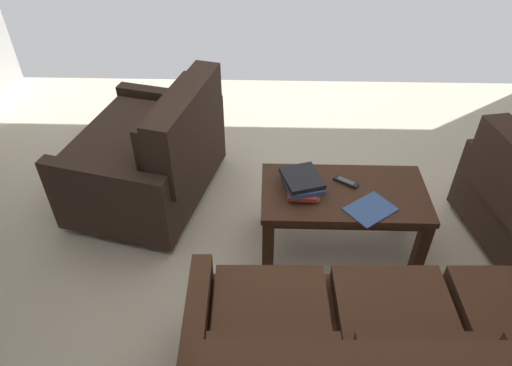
% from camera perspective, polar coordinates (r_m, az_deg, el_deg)
% --- Properties ---
extents(ground_plane, '(5.54, 4.81, 0.01)m').
position_cam_1_polar(ground_plane, '(3.18, 2.58, -7.98)').
color(ground_plane, beige).
extents(sofa_main, '(1.97, 0.85, 0.78)m').
position_cam_1_polar(sofa_main, '(2.39, 16.85, -19.81)').
color(sofa_main, black).
rests_on(sofa_main, ground).
extents(loveseat_near, '(1.09, 1.28, 0.91)m').
position_cam_1_polar(loveseat_near, '(3.42, -12.50, 3.41)').
color(loveseat_near, black).
rests_on(loveseat_near, ground).
extents(coffee_table, '(1.02, 0.54, 0.47)m').
position_cam_1_polar(coffee_table, '(2.98, 10.51, -2.12)').
color(coffee_table, '#3D2316').
rests_on(coffee_table, ground).
extents(book_stack, '(0.28, 0.32, 0.11)m').
position_cam_1_polar(book_stack, '(2.87, 5.60, 0.06)').
color(book_stack, silver).
rests_on(book_stack, coffee_table).
extents(tv_remote, '(0.16, 0.13, 0.02)m').
position_cam_1_polar(tv_remote, '(2.98, 10.82, 0.14)').
color(tv_remote, black).
rests_on(tv_remote, coffee_table).
extents(loose_magazine, '(0.33, 0.32, 0.01)m').
position_cam_1_polar(loose_magazine, '(2.83, 13.68, -3.10)').
color(loose_magazine, '#385693').
rests_on(loose_magazine, coffee_table).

